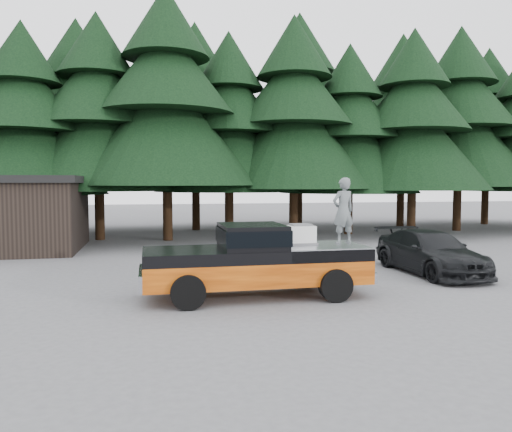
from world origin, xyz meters
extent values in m
plane|color=#525255|center=(0.00, 0.00, 0.00)|extent=(120.00, 120.00, 0.00)
cube|color=black|center=(0.64, 0.77, 1.62)|extent=(1.66, 1.90, 0.59)
cube|color=silver|center=(2.04, 1.02, 1.57)|extent=(0.74, 0.62, 0.49)
imported|color=slate|center=(3.23, 0.92, 2.24)|extent=(0.74, 0.57, 1.81)
imported|color=black|center=(7.13, 2.91, 0.71)|extent=(2.08, 4.92, 1.42)
camera|label=1|loc=(-2.01, -11.90, 3.00)|focal=35.00mm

